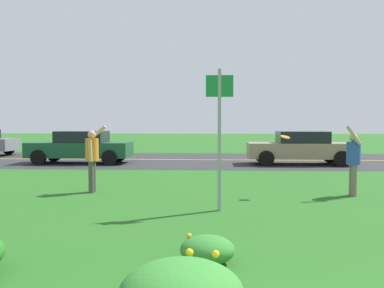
# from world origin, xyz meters

# --- Properties ---
(ground_plane) EXTENTS (120.00, 120.00, 0.00)m
(ground_plane) POSITION_xyz_m (0.00, 9.37, 0.00)
(ground_plane) COLOR #26601E
(highway_strip) EXTENTS (120.00, 9.13, 0.01)m
(highway_strip) POSITION_xyz_m (0.00, 18.74, 0.00)
(highway_strip) COLOR #2D2D30
(highway_strip) RESTS_ON ground
(highway_center_stripe) EXTENTS (120.00, 0.16, 0.00)m
(highway_center_stripe) POSITION_xyz_m (0.00, 18.74, 0.01)
(highway_center_stripe) COLOR yellow
(highway_center_stripe) RESTS_ON ground
(daylily_clump_mid_center) EXTENTS (0.71, 0.68, 0.37)m
(daylily_clump_mid_center) POSITION_xyz_m (-0.94, 3.36, 0.18)
(daylily_clump_mid_center) COLOR #337F2D
(daylily_clump_mid_center) RESTS_ON ground
(sign_post_near_path) EXTENTS (0.56, 0.10, 2.92)m
(sign_post_near_path) POSITION_xyz_m (-0.76, 6.70, 1.76)
(sign_post_near_path) COLOR #93969B
(sign_post_near_path) RESTS_ON ground
(person_thrower_orange_shirt) EXTENTS (0.50, 0.49, 1.76)m
(person_thrower_orange_shirt) POSITION_xyz_m (-4.06, 8.85, 0.97)
(person_thrower_orange_shirt) COLOR orange
(person_thrower_orange_shirt) RESTS_ON ground
(person_catcher_blue_shirt) EXTENTS (0.42, 0.49, 1.77)m
(person_catcher_blue_shirt) POSITION_xyz_m (2.58, 8.68, 0.93)
(person_catcher_blue_shirt) COLOR #2D4C9E
(person_catcher_blue_shirt) RESTS_ON ground
(frisbee_orange) EXTENTS (0.25, 0.23, 0.13)m
(frisbee_orange) POSITION_xyz_m (0.89, 8.59, 1.47)
(frisbee_orange) COLOR orange
(car_tan_center_left) EXTENTS (4.50, 2.00, 1.45)m
(car_tan_center_left) POSITION_xyz_m (2.86, 16.69, 0.74)
(car_tan_center_left) COLOR #937F60
(car_tan_center_left) RESTS_ON ground
(car_dark_green_center_right) EXTENTS (4.50, 2.00, 1.45)m
(car_dark_green_center_right) POSITION_xyz_m (-6.89, 16.69, 0.74)
(car_dark_green_center_right) COLOR #194C2D
(car_dark_green_center_right) RESTS_ON ground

